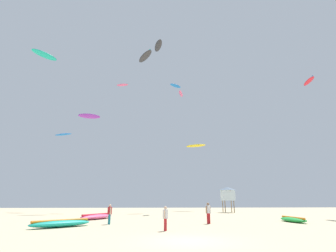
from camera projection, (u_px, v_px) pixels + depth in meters
name	position (u px, v px, depth m)	size (l,w,h in m)	color
ground_plane	(188.00, 241.00, 12.83)	(120.00, 120.00, 0.00)	beige
person_foreground	(165.00, 216.00, 17.39)	(0.35, 0.50, 1.57)	#B21E23
person_midground	(208.00, 211.00, 22.63)	(0.49, 0.40, 1.75)	#B21E23
person_left	(110.00, 213.00, 22.08)	(0.37, 0.49, 1.62)	teal
kite_grounded_near	(293.00, 219.00, 24.07)	(1.27, 4.09, 0.50)	green
kite_grounded_mid	(61.00, 223.00, 19.50)	(4.35, 4.19, 0.58)	#19B29E
kite_grounded_far	(97.00, 217.00, 27.63)	(3.45, 4.94, 0.57)	#E5598C
lifeguard_tower	(228.00, 194.00, 44.18)	(2.30, 2.30, 4.15)	#8C704C
kite_aloft_0	(44.00, 55.00, 41.69)	(3.63, 3.98, 0.77)	#19B29E
kite_aloft_1	(181.00, 94.00, 49.54)	(1.37, 2.94, 0.67)	#E5598C
kite_aloft_2	(145.00, 56.00, 37.17)	(2.55, 3.83, 0.45)	#2D2D33
kite_aloft_3	(122.00, 85.00, 56.91)	(2.71, 1.33, 0.46)	#E5598C
kite_aloft_4	(89.00, 116.00, 46.83)	(3.98, 1.94, 0.91)	purple
kite_aloft_5	(175.00, 86.00, 56.31)	(2.87, 2.45, 0.54)	blue
kite_aloft_6	(309.00, 81.00, 39.01)	(1.44, 3.26, 0.43)	red
kite_aloft_7	(196.00, 146.00, 56.16)	(4.49, 3.20, 0.60)	yellow
kite_aloft_8	(158.00, 46.00, 40.83)	(1.66, 3.54, 0.67)	#2D2D33
kite_aloft_9	(63.00, 134.00, 51.41)	(4.00, 2.43, 0.57)	blue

